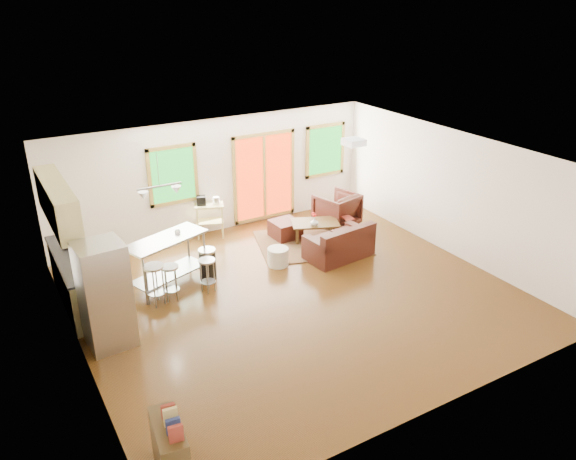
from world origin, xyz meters
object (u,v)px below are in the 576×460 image
rug (312,243)px  coffee_table (315,224)px  armchair (337,208)px  island (167,253)px  kitchen_cart (208,209)px  ottoman (285,229)px  loveseat (340,245)px  refrigerator (106,295)px

rug → coffee_table: 0.41m
armchair → island: bearing=-3.5°
island → kitchen_cart: bearing=48.2°
coffee_table → armchair: size_ratio=1.35×
armchair → coffee_table: bearing=11.0°
rug → ottoman: bearing=122.1°
rug → loveseat: loveseat is taller
island → ottoman: bearing=15.1°
coffee_table → refrigerator: 5.23m
island → kitchen_cart: 2.32m
loveseat → kitchen_cart: size_ratio=1.49×
loveseat → island: (-3.46, 0.64, 0.39)m
rug → refrigerator: 5.07m
ottoman → coffee_table: bearing=-38.3°
ottoman → loveseat: bearing=-71.8°
kitchen_cart → coffee_table: bearing=-34.3°
island → kitchen_cart: (1.55, 1.73, -0.01)m
ottoman → refrigerator: refrigerator is taller
refrigerator → rug: bearing=14.4°
loveseat → armchair: (0.90, 1.42, 0.16)m
loveseat → coffee_table: bearing=81.1°
rug → armchair: bearing=27.8°
loveseat → kitchen_cart: (-1.91, 2.37, 0.37)m
coffee_table → ottoman: bearing=141.7°
armchair → refrigerator: bearing=6.3°
rug → loveseat: 0.93m
ottoman → island: size_ratio=0.36×
loveseat → island: bearing=163.4°
ottoman → kitchen_cart: kitchen_cart is taller
armchair → refrigerator: (-5.77, -2.09, 0.42)m
rug → loveseat: size_ratio=1.61×
rug → kitchen_cart: (-1.79, 1.49, 0.65)m
ottoman → kitchen_cart: bearing=147.3°
armchair → refrigerator: size_ratio=0.51×
rug → armchair: (1.02, 0.54, 0.43)m
armchair → island: island is taller
island → armchair: bearing=10.2°
armchair → kitchen_cart: 2.98m
armchair → island: (-4.36, -0.78, 0.23)m
refrigerator → island: size_ratio=1.04×
loveseat → coffee_table: 1.04m
rug → ottoman: ottoman is taller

